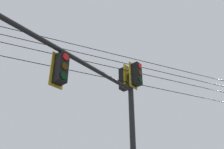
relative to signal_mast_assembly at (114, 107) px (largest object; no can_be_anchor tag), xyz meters
The scene contains 2 objects.
signal_mast_assembly is the anchor object (origin of this frame).
overhead_wire_span 2.71m from the signal_mast_assembly, 78.00° to the right, with size 0.71×22.20×1.45m.
Camera 1 is at (-7.16, 3.26, 2.11)m, focal length 40.37 mm.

